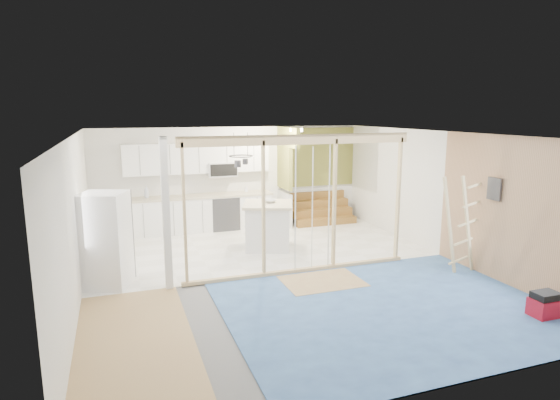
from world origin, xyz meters
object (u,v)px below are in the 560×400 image
object	(u,v)px
fridge	(106,241)
island	(268,226)
ladder	(461,225)
toolbox	(545,305)

from	to	relation	value
fridge	island	bearing A→B (deg)	41.57
island	ladder	world-z (taller)	ladder
island	ladder	bearing A→B (deg)	-23.47
island	ladder	xyz separation A→B (m)	(2.85, -2.73, 0.43)
fridge	toolbox	distance (m)	7.02
ladder	toolbox	bearing A→B (deg)	-95.76
toolbox	ladder	xyz separation A→B (m)	(0.09, 1.98, 0.76)
fridge	island	distance (m)	3.57
island	toolbox	distance (m)	5.47
island	fridge	bearing A→B (deg)	-138.86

